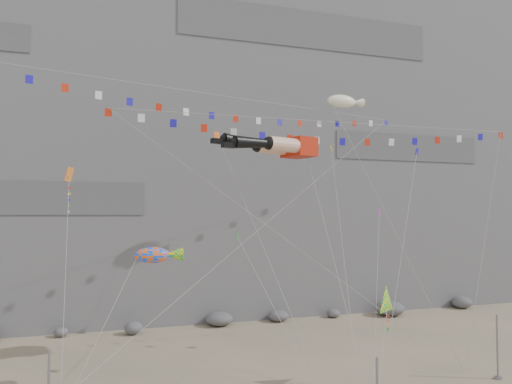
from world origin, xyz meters
TOP-DOWN VIEW (x-y plane):
  - ground at (0.00, 0.00)m, footprint 120.00×120.00m
  - cliff at (0.00, 32.00)m, footprint 80.00×28.00m
  - talus_boulders at (0.00, 17.00)m, footprint 60.00×3.00m
  - anchor_pole_right at (13.34, -3.39)m, footprint 0.12×0.12m
  - legs_kite at (0.77, 3.71)m, footprint 8.09×13.61m
  - flag_banner_upper at (-1.89, 8.13)m, footprint 35.51×17.65m
  - flag_banner_lower at (5.25, 4.09)m, footprint 31.82×6.18m
  - harlequin_kite at (-12.98, 4.18)m, footprint 1.81×8.20m
  - fish_windsock at (-8.12, 0.97)m, footprint 6.98×5.41m
  - delta_kite at (5.81, -2.52)m, footprint 5.86×6.81m
  - blimp_windsock at (9.46, 10.07)m, footprint 5.05×12.20m
  - small_kite_a at (-2.04, 9.25)m, footprint 2.99×16.54m
  - small_kite_b at (9.25, 3.81)m, footprint 7.51×10.74m
  - small_kite_c at (-2.53, 1.81)m, footprint 3.25×8.95m
  - small_kite_d at (7.52, 8.25)m, footprint 6.33×15.21m
  - small_kite_e at (11.77, 2.58)m, footprint 8.99×8.39m

SIDE VIEW (x-z plane):
  - ground at x=0.00m, z-range 0.00..0.00m
  - talus_boulders at x=0.00m, z-range 0.00..1.20m
  - anchor_pole_right at x=13.34m, z-range 0.00..4.08m
  - delta_kite at x=5.81m, z-range 0.49..9.68m
  - fish_windsock at x=-8.12m, z-range 2.75..13.48m
  - small_kite_c at x=-2.53m, z-range 2.68..15.34m
  - small_kite_b at x=9.25m, z-range 2.44..18.69m
  - harlequin_kite at x=-12.98m, z-range 5.60..20.51m
  - small_kite_e at x=11.77m, z-range 5.55..24.57m
  - legs_kite at x=0.77m, z-range 5.62..25.28m
  - small_kite_d at x=7.52m, z-range 4.51..26.97m
  - small_kite_a at x=-2.04m, z-range 4.92..28.27m
  - flag_banner_lower at x=5.25m, z-range 7.45..27.52m
  - flag_banner_upper at x=-1.89m, z-range 6.26..33.36m
  - blimp_windsock at x=9.46m, z-range 8.74..32.42m
  - cliff at x=0.00m, z-range 0.00..50.00m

